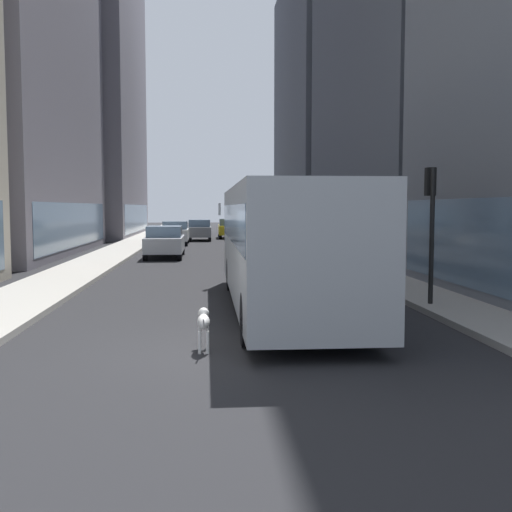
{
  "coord_description": "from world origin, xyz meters",
  "views": [
    {
      "loc": [
        -0.71,
        -11.0,
        2.56
      ],
      "look_at": [
        0.48,
        3.61,
        1.4
      ],
      "focal_mm": 43.23,
      "sensor_mm": 36.0,
      "label": 1
    }
  ],
  "objects": [
    {
      "name": "ground_plane",
      "position": [
        0.0,
        35.0,
        0.0
      ],
      "size": [
        120.0,
        120.0,
        0.0
      ],
      "primitive_type": "plane",
      "color": "#232326"
    },
    {
      "name": "sidewalk_left",
      "position": [
        -5.7,
        35.0,
        0.07
      ],
      "size": [
        2.4,
        110.0,
        0.15
      ],
      "primitive_type": "cube",
      "color": "#ADA89E",
      "rests_on": "ground"
    },
    {
      "name": "sidewalk_right",
      "position": [
        5.7,
        35.0,
        0.07
      ],
      "size": [
        2.4,
        110.0,
        0.15
      ],
      "primitive_type": "cube",
      "color": "#9E9991",
      "rests_on": "ground"
    },
    {
      "name": "traffic_light_near",
      "position": [
        4.9,
        4.0,
        2.44
      ],
      "size": [
        0.24,
        0.4,
        3.4
      ],
      "color": "black",
      "rests_on": "sidewalk_right"
    },
    {
      "name": "transit_bus",
      "position": [
        1.2,
        4.33,
        1.78
      ],
      "size": [
        2.78,
        11.53,
        3.05
      ],
      "color": "#999EA3",
      "rests_on": "ground"
    },
    {
      "name": "car_yellow_taxi",
      "position": [
        1.2,
        40.4,
        0.82
      ],
      "size": [
        1.72,
        4.32,
        1.62
      ],
      "color": "yellow",
      "rests_on": "ground"
    },
    {
      "name": "car_black_suv",
      "position": [
        2.8,
        26.76,
        0.82
      ],
      "size": [
        1.87,
        4.65,
        1.62
      ],
      "color": "black",
      "rests_on": "ground"
    },
    {
      "name": "building_right_far",
      "position": [
        11.9,
        42.53,
        11.38
      ],
      "size": [
        11.14,
        20.26,
        22.78
      ],
      "color": "#4C515B",
      "rests_on": "ground"
    },
    {
      "name": "dalmatian_dog",
      "position": [
        -0.76,
        -0.08,
        0.51
      ],
      "size": [
        0.22,
        0.96,
        0.72
      ],
      "color": "white",
      "rests_on": "ground"
    },
    {
      "name": "car_silver_sedan",
      "position": [
        -2.8,
        20.62,
        0.82
      ],
      "size": [
        1.85,
        4.66,
        1.62
      ],
      "color": "#B7BABF",
      "rests_on": "ground"
    },
    {
      "name": "car_grey_wagon",
      "position": [
        -1.2,
        36.94,
        0.82
      ],
      "size": [
        1.76,
        4.11,
        1.62
      ],
      "color": "slate",
      "rests_on": "ground"
    },
    {
      "name": "building_left_far",
      "position": [
        -11.9,
        45.54,
        17.42
      ],
      "size": [
        10.04,
        19.84,
        34.85
      ],
      "color": "slate",
      "rests_on": "ground"
    },
    {
      "name": "car_white_van",
      "position": [
        -2.8,
        31.53,
        0.82
      ],
      "size": [
        1.76,
        4.19,
        1.62
      ],
      "color": "silver",
      "rests_on": "ground"
    }
  ]
}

